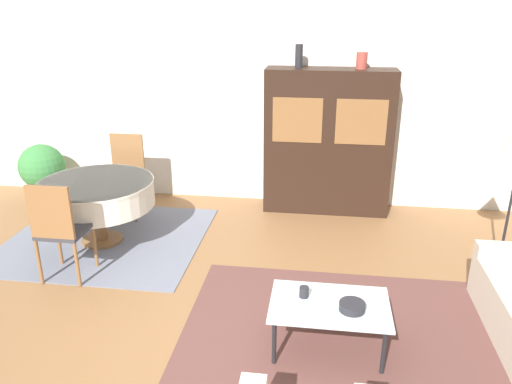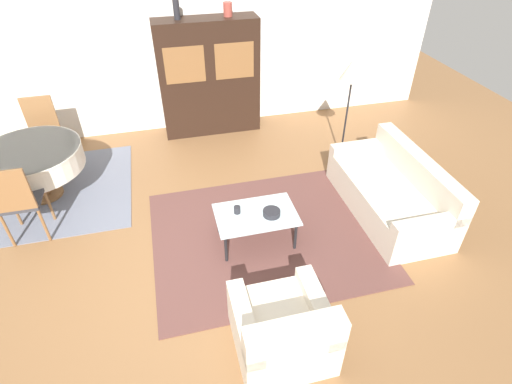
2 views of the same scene
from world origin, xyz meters
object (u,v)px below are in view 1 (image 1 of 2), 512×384
(display_cabinet, at_px, (328,142))
(dining_chair_near, at_px, (59,226))
(bowl, at_px, (352,306))
(vase_short, at_px, (362,61))
(dining_chair_far, at_px, (126,170))
(coffee_table, at_px, (329,308))
(cup, at_px, (304,292))
(dining_table, at_px, (97,194))
(potted_plant, at_px, (42,169))
(vase_tall, at_px, (299,56))

(display_cabinet, xyz_separation_m, dining_chair_near, (-2.62, -2.26, -0.34))
(bowl, bearing_deg, display_cabinet, 94.18)
(vase_short, bearing_deg, dining_chair_near, -142.86)
(dining_chair_near, relative_size, dining_chair_far, 1.00)
(dining_chair_far, bearing_deg, coffee_table, 136.97)
(dining_chair_near, bearing_deg, cup, -14.94)
(dining_chair_far, relative_size, vase_short, 5.20)
(dining_table, xyz_separation_m, cup, (2.46, -1.54, -0.14))
(vase_short, height_order, potted_plant, vase_short)
(vase_tall, relative_size, potted_plant, 0.35)
(dining_table, bearing_deg, dining_chair_near, -90.00)
(display_cabinet, height_order, bowl, display_cabinet)
(display_cabinet, xyz_separation_m, vase_short, (0.36, 0.00, 1.05))
(dining_table, bearing_deg, bowl, -30.51)
(dining_table, distance_m, cup, 2.90)
(vase_short, bearing_deg, dining_table, -155.21)
(display_cabinet, height_order, dining_table, display_cabinet)
(dining_chair_near, relative_size, vase_short, 5.20)
(coffee_table, bearing_deg, vase_short, 84.05)
(display_cabinet, height_order, vase_short, vase_short)
(display_cabinet, distance_m, vase_short, 1.11)
(dining_table, bearing_deg, dining_chair_far, 90.00)
(potted_plant, bearing_deg, vase_tall, 3.15)
(cup, bearing_deg, dining_chair_near, 165.06)
(dining_chair_far, distance_m, cup, 3.45)
(dining_chair_near, relative_size, bowl, 5.15)
(bowl, distance_m, vase_tall, 3.50)
(vase_tall, bearing_deg, dining_table, -148.03)
(vase_tall, bearing_deg, dining_chair_near, -134.34)
(coffee_table, xyz_separation_m, dining_chair_near, (-2.67, 0.73, 0.22))
(bowl, bearing_deg, dining_chair_near, 164.39)
(dining_chair_far, xyz_separation_m, cup, (2.46, -2.42, -0.14))
(cup, bearing_deg, dining_table, 148.00)
(coffee_table, height_order, cup, cup)
(dining_chair_near, relative_size, vase_tall, 3.66)
(dining_chair_near, bearing_deg, dining_chair_far, 90.00)
(display_cabinet, bearing_deg, dining_chair_far, -169.28)
(display_cabinet, relative_size, potted_plant, 2.33)
(dining_chair_far, bearing_deg, potted_plant, -12.35)
(coffee_table, distance_m, potted_plant, 4.91)
(potted_plant, bearing_deg, dining_chair_far, -12.35)
(dining_chair_near, height_order, potted_plant, dining_chair_near)
(display_cabinet, relative_size, vase_short, 9.35)
(coffee_table, height_order, dining_chair_far, dining_chair_far)
(dining_chair_far, xyz_separation_m, potted_plant, (-1.37, 0.30, -0.15))
(dining_chair_far, xyz_separation_m, vase_tall, (2.21, 0.50, 1.44))
(bowl, bearing_deg, vase_tall, 101.76)
(dining_chair_near, relative_size, cup, 11.61)
(vase_tall, bearing_deg, vase_short, 0.00)
(vase_short, relative_size, potted_plant, 0.25)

